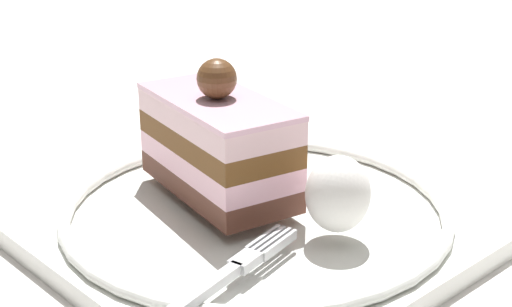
{
  "coord_description": "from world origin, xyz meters",
  "views": [
    {
      "loc": [
        -0.25,
        0.3,
        0.2
      ],
      "look_at": [
        0.01,
        0.01,
        0.05
      ],
      "focal_mm": 53.01,
      "sensor_mm": 36.0,
      "label": 1
    }
  ],
  "objects_px": {
    "dessert_plate": "(256,219)",
    "whipped_cream_dollop": "(338,194)",
    "cake_slice": "(218,143)",
    "fork": "(216,282)"
  },
  "relations": [
    {
      "from": "dessert_plate",
      "to": "fork",
      "type": "height_order",
      "value": "fork"
    },
    {
      "from": "dessert_plate",
      "to": "fork",
      "type": "bearing_deg",
      "value": 120.66
    },
    {
      "from": "cake_slice",
      "to": "fork",
      "type": "bearing_deg",
      "value": 133.99
    },
    {
      "from": "whipped_cream_dollop",
      "to": "fork",
      "type": "bearing_deg",
      "value": 85.38
    },
    {
      "from": "dessert_plate",
      "to": "fork",
      "type": "relative_size",
      "value": 1.93
    },
    {
      "from": "cake_slice",
      "to": "whipped_cream_dollop",
      "type": "bearing_deg",
      "value": -176.63
    },
    {
      "from": "cake_slice",
      "to": "whipped_cream_dollop",
      "type": "xyz_separation_m",
      "value": [
        -0.08,
        -0.0,
        -0.01
      ]
    },
    {
      "from": "dessert_plate",
      "to": "cake_slice",
      "type": "distance_m",
      "value": 0.05
    },
    {
      "from": "fork",
      "to": "whipped_cream_dollop",
      "type": "bearing_deg",
      "value": -94.62
    },
    {
      "from": "dessert_plate",
      "to": "whipped_cream_dollop",
      "type": "height_order",
      "value": "whipped_cream_dollop"
    }
  ]
}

